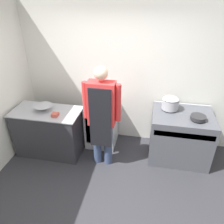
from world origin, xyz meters
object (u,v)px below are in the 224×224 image
at_px(plastic_tub, 55,115).
at_px(stock_pot, 170,103).
at_px(saute_pan, 198,117).
at_px(mixing_bowl, 43,108).
at_px(fridge_unit, 102,125).
at_px(person_cook, 102,113).
at_px(stove, 180,136).

xyz_separation_m(plastic_tub, stock_pot, (1.89, 0.59, 0.11)).
bearing_deg(saute_pan, mixing_bowl, -176.39).
height_order(fridge_unit, plastic_tub, plastic_tub).
bearing_deg(person_cook, saute_pan, 11.06).
distance_m(mixing_bowl, plastic_tub, 0.32).
xyz_separation_m(stove, mixing_bowl, (-2.41, -0.30, 0.48)).
xyz_separation_m(fridge_unit, plastic_tub, (-0.66, -0.59, 0.49)).
bearing_deg(stock_pot, plastic_tub, -162.62).
xyz_separation_m(stove, person_cook, (-1.32, -0.44, 0.57)).
height_order(fridge_unit, mixing_bowl, mixing_bowl).
xyz_separation_m(stove, fridge_unit, (-1.47, 0.13, -0.03)).
relative_size(fridge_unit, saute_pan, 3.38).
bearing_deg(stove, mixing_bowl, -172.85).
bearing_deg(saute_pan, plastic_tub, -172.28).
xyz_separation_m(mixing_bowl, stock_pot, (2.18, 0.44, 0.09)).
xyz_separation_m(fridge_unit, saute_pan, (1.68, -0.27, 0.52)).
relative_size(stock_pot, saute_pan, 1.17).
relative_size(stove, mixing_bowl, 3.23).
bearing_deg(fridge_unit, stock_pot, 0.36).
relative_size(mixing_bowl, saute_pan, 1.29).
relative_size(fridge_unit, person_cook, 0.47).
height_order(mixing_bowl, saute_pan, mixing_bowl).
bearing_deg(mixing_bowl, person_cook, -7.03).
height_order(stove, saute_pan, saute_pan).
xyz_separation_m(plastic_tub, saute_pan, (2.33, 0.32, 0.03)).
height_order(fridge_unit, person_cook, person_cook).
distance_m(fridge_unit, stock_pot, 1.38).
height_order(person_cook, plastic_tub, person_cook).
relative_size(person_cook, saute_pan, 7.23).
xyz_separation_m(person_cook, plastic_tub, (-0.80, -0.02, -0.11)).
bearing_deg(stove, fridge_unit, 174.88).
bearing_deg(saute_pan, stove, 146.40).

